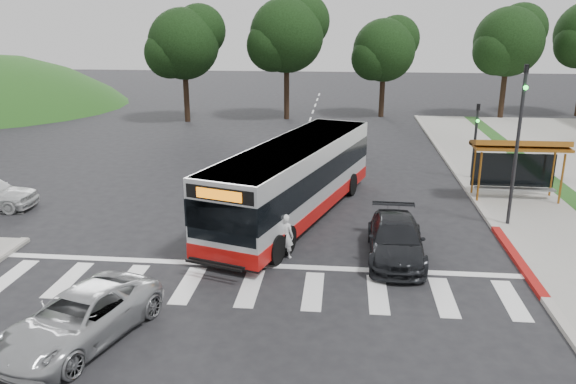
# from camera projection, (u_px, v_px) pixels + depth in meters

# --- Properties ---
(ground) EXTENTS (140.00, 140.00, 0.00)m
(ground) POSITION_uv_depth(u_px,v_px,m) (270.00, 231.00, 22.48)
(ground) COLOR black
(ground) RESTS_ON ground
(sidewalk_east) EXTENTS (4.00, 40.00, 0.12)m
(sidewalk_east) POSITION_uv_depth(u_px,v_px,m) (501.00, 182.00, 29.02)
(sidewalk_east) COLOR gray
(sidewalk_east) RESTS_ON ground
(curb_east) EXTENTS (0.30, 40.00, 0.15)m
(curb_east) POSITION_uv_depth(u_px,v_px,m) (461.00, 180.00, 29.21)
(curb_east) COLOR #9E9991
(curb_east) RESTS_ON ground
(curb_east_red) EXTENTS (0.32, 6.00, 0.15)m
(curb_east_red) POSITION_uv_depth(u_px,v_px,m) (517.00, 259.00, 19.70)
(curb_east_red) COLOR maroon
(curb_east_red) RESTS_ON ground
(crosswalk_ladder) EXTENTS (18.00, 2.60, 0.01)m
(crosswalk_ladder) POSITION_uv_depth(u_px,v_px,m) (250.00, 288.00, 17.73)
(crosswalk_ladder) COLOR silver
(crosswalk_ladder) RESTS_ON ground
(bus_shelter) EXTENTS (4.20, 1.60, 2.86)m
(bus_shelter) POSITION_uv_depth(u_px,v_px,m) (519.00, 151.00, 25.61)
(bus_shelter) COLOR #935518
(bus_shelter) RESTS_ON sidewalk_east
(traffic_signal_ne_tall) EXTENTS (0.18, 0.37, 6.50)m
(traffic_signal_ne_tall) POSITION_uv_depth(u_px,v_px,m) (519.00, 133.00, 21.84)
(traffic_signal_ne_tall) COLOR black
(traffic_signal_ne_tall) RESTS_ON ground
(traffic_signal_ne_short) EXTENTS (0.18, 0.37, 4.00)m
(traffic_signal_ne_short) POSITION_uv_depth(u_px,v_px,m) (476.00, 133.00, 28.90)
(traffic_signal_ne_short) COLOR black
(traffic_signal_ne_short) RESTS_ON ground
(tree_ne_a) EXTENTS (6.16, 5.74, 9.30)m
(tree_ne_a) POSITION_uv_depth(u_px,v_px,m) (509.00, 41.00, 45.72)
(tree_ne_a) COLOR black
(tree_ne_a) RESTS_ON parking_lot
(tree_north_a) EXTENTS (6.60, 6.15, 10.17)m
(tree_north_a) POSITION_uv_depth(u_px,v_px,m) (288.00, 34.00, 45.37)
(tree_north_a) COLOR black
(tree_north_a) RESTS_ON ground
(tree_north_b) EXTENTS (5.72, 5.33, 8.43)m
(tree_north_b) POSITION_uv_depth(u_px,v_px,m) (385.00, 49.00, 46.88)
(tree_north_b) COLOR black
(tree_north_b) RESTS_ON ground
(tree_north_c) EXTENTS (6.16, 5.74, 9.30)m
(tree_north_c) POSITION_uv_depth(u_px,v_px,m) (185.00, 43.00, 44.41)
(tree_north_c) COLOR black
(tree_north_c) RESTS_ON ground
(transit_bus) EXTENTS (6.33, 12.56, 3.19)m
(transit_bus) POSITION_uv_depth(u_px,v_px,m) (295.00, 181.00, 23.58)
(transit_bus) COLOR silver
(transit_bus) RESTS_ON ground
(pedestrian) EXTENTS (0.69, 0.58, 1.62)m
(pedestrian) POSITION_uv_depth(u_px,v_px,m) (286.00, 236.00, 19.78)
(pedestrian) COLOR silver
(pedestrian) RESTS_ON ground
(dark_sedan) EXTENTS (2.06, 4.80, 1.38)m
(dark_sedan) POSITION_uv_depth(u_px,v_px,m) (396.00, 239.00, 19.80)
(dark_sedan) COLOR black
(dark_sedan) RESTS_ON ground
(silver_suv_south) EXTENTS (3.59, 5.26, 1.34)m
(silver_suv_south) POSITION_uv_depth(u_px,v_px,m) (80.00, 318.00, 14.66)
(silver_suv_south) COLOR #ABADB0
(silver_suv_south) RESTS_ON ground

